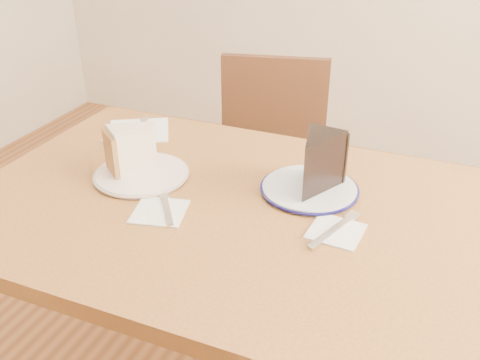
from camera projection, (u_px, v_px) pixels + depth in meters
name	position (u px, v px, depth m)	size (l,w,h in m)	color
table	(229.00, 239.00, 1.25)	(1.20, 0.80, 0.75)	brown
chair_far	(268.00, 178.00, 1.85)	(0.52, 0.52, 0.88)	black
plate_cream	(142.00, 174.00, 1.31)	(0.22, 0.22, 0.01)	white
plate_navy	(309.00, 189.00, 1.25)	(0.22, 0.22, 0.01)	white
carrot_cake	(135.00, 149.00, 1.31)	(0.08, 0.11, 0.10)	beige
chocolate_cake	(315.00, 166.00, 1.20)	(0.09, 0.13, 0.12)	black
napkin_cream	(160.00, 212.00, 1.17)	(0.11, 0.11, 0.00)	white
napkin_navy	(336.00, 231.00, 1.10)	(0.10, 0.10, 0.00)	white
napkin_spare	(138.00, 131.00, 1.55)	(0.17, 0.17, 0.00)	white
fork_cream	(167.00, 208.00, 1.17)	(0.01, 0.14, 0.00)	silver
knife_navy	(334.00, 230.00, 1.10)	(0.02, 0.17, 0.00)	silver
fork_spare	(141.00, 127.00, 1.57)	(0.01, 0.14, 0.00)	silver
knife_spare	(123.00, 132.00, 1.53)	(0.01, 0.16, 0.00)	silver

